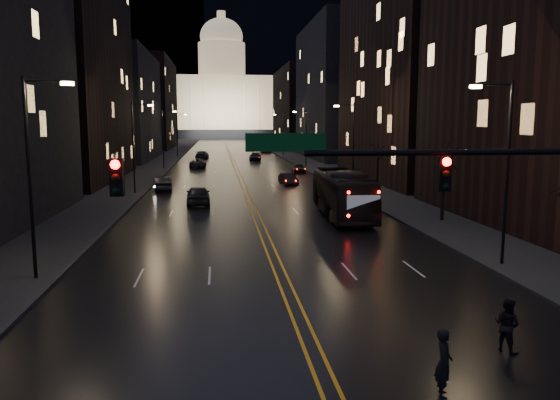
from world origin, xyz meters
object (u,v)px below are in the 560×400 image
object	(u,v)px
bus	(342,194)
oncoming_car_b	(163,184)
oncoming_car_a	(198,195)
pedestrian_a	(444,363)
receding_car_a	(288,179)
traffic_signal	(523,190)
pedestrian_b	(507,325)

from	to	relation	value
bus	oncoming_car_b	world-z (taller)	bus
bus	oncoming_car_a	world-z (taller)	bus
pedestrian_a	oncoming_car_a	bearing A→B (deg)	26.16
receding_car_a	traffic_signal	bearing A→B (deg)	-96.22
oncoming_car_b	receding_car_a	size ratio (longest dim) A/B	1.15
oncoming_car_a	oncoming_car_b	xyz separation A→B (m)	(-3.96, 9.96, -0.06)
receding_car_a	pedestrian_a	distance (m)	48.14
traffic_signal	oncoming_car_b	size ratio (longest dim) A/B	3.66
traffic_signal	pedestrian_b	world-z (taller)	traffic_signal
oncoming_car_a	pedestrian_a	xyz separation A→B (m)	(7.39, -34.37, 0.06)
traffic_signal	bus	world-z (taller)	traffic_signal
bus	receding_car_a	xyz separation A→B (m)	(-1.38, 20.91, -1.05)
receding_car_a	pedestrian_a	world-z (taller)	pedestrian_a
pedestrian_a	bus	bearing A→B (deg)	6.43
pedestrian_b	receding_car_a	bearing A→B (deg)	-30.20
bus	oncoming_car_b	distance (m)	22.79
traffic_signal	pedestrian_b	xyz separation A→B (m)	(0.03, 0.46, -4.25)
receding_car_a	oncoming_car_b	bearing A→B (deg)	-171.78
oncoming_car_a	receding_car_a	xyz separation A→B (m)	(9.64, 13.72, -0.17)
oncoming_car_a	receding_car_a	bearing A→B (deg)	-127.28
pedestrian_b	oncoming_car_b	bearing A→B (deg)	-12.24
oncoming_car_b	oncoming_car_a	bearing A→B (deg)	104.82
oncoming_car_a	oncoming_car_b	bearing A→B (deg)	-70.52
oncoming_car_b	receding_car_a	distance (m)	14.11
traffic_signal	pedestrian_b	bearing A→B (deg)	86.12
pedestrian_a	pedestrian_b	distance (m)	3.94
traffic_signal	receding_car_a	bearing A→B (deg)	91.01
oncoming_car_a	oncoming_car_b	size ratio (longest dim) A/B	1.05
traffic_signal	pedestrian_a	size ratio (longest dim) A/B	9.56
oncoming_car_a	oncoming_car_b	world-z (taller)	oncoming_car_a
traffic_signal	pedestrian_b	distance (m)	4.28
bus	traffic_signal	bearing A→B (deg)	-88.63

